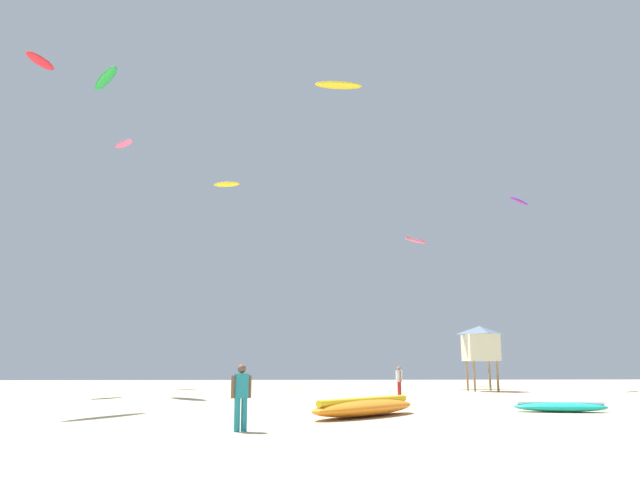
# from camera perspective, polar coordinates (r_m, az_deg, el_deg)

# --- Properties ---
(ground_plane) EXTENTS (120.00, 120.00, 0.00)m
(ground_plane) POSITION_cam_1_polar(r_m,az_deg,el_deg) (11.20, 6.32, -19.95)
(ground_plane) COLOR #C6B28C
(person_foreground) EXTENTS (0.50, 0.37, 1.63)m
(person_foreground) POSITION_cam_1_polar(r_m,az_deg,el_deg) (15.57, -7.49, -14.11)
(person_foreground) COLOR teal
(person_foreground) RESTS_ON ground
(person_left) EXTENTS (0.35, 0.51, 1.57)m
(person_left) POSITION_cam_1_polar(r_m,az_deg,el_deg) (33.00, 7.52, -12.93)
(person_left) COLOR #B21E23
(person_left) RESTS_ON ground
(kite_grounded_near) EXTENTS (4.45, 4.55, 0.61)m
(kite_grounded_near) POSITION_cam_1_polar(r_m,az_deg,el_deg) (20.00, 4.29, -15.56)
(kite_grounded_near) COLOR orange
(kite_grounded_near) RESTS_ON ground
(kite_grounded_mid) EXTENTS (3.29, 1.56, 0.39)m
(kite_grounded_mid) POSITION_cam_1_polar(r_m,az_deg,el_deg) (23.45, 21.85, -14.48)
(kite_grounded_mid) COLOR #19B29E
(kite_grounded_mid) RESTS_ON ground
(lifeguard_tower) EXTENTS (2.30, 2.30, 4.15)m
(lifeguard_tower) POSITION_cam_1_polar(r_m,az_deg,el_deg) (40.99, 14.97, -9.41)
(lifeguard_tower) COLOR #8C704C
(lifeguard_tower) RESTS_ON ground
(kite_aloft_1) EXTENTS (2.48, 1.21, 0.47)m
(kite_aloft_1) POSITION_cam_1_polar(r_m,az_deg,el_deg) (54.54, -8.85, 5.25)
(kite_aloft_1) COLOR yellow
(kite_aloft_2) EXTENTS (4.34, 1.44, 0.48)m
(kite_aloft_2) POSITION_cam_1_polar(r_m,az_deg,el_deg) (55.67, 1.76, 14.46)
(kite_aloft_2) COLOR yellow
(kite_aloft_3) EXTENTS (2.74, 2.42, 0.46)m
(kite_aloft_3) POSITION_cam_1_polar(r_m,az_deg,el_deg) (54.72, 9.10, -0.07)
(kite_aloft_3) COLOR #E5598C
(kite_aloft_5) EXTENTS (2.50, 2.42, 0.68)m
(kite_aloft_5) POSITION_cam_1_polar(r_m,az_deg,el_deg) (46.43, 18.36, 3.54)
(kite_aloft_5) COLOR purple
(kite_aloft_6) EXTENTS (2.93, 3.90, 0.86)m
(kite_aloft_6) POSITION_cam_1_polar(r_m,az_deg,el_deg) (42.27, -19.66, 14.22)
(kite_aloft_6) COLOR green
(kite_aloft_7) EXTENTS (1.54, 2.63, 0.52)m
(kite_aloft_7) POSITION_cam_1_polar(r_m,az_deg,el_deg) (45.82, -25.00, 15.14)
(kite_aloft_7) COLOR red
(kite_aloft_8) EXTENTS (2.41, 2.44, 0.36)m
(kite_aloft_8) POSITION_cam_1_polar(r_m,az_deg,el_deg) (53.78, -18.13, 8.65)
(kite_aloft_8) COLOR #E5598C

